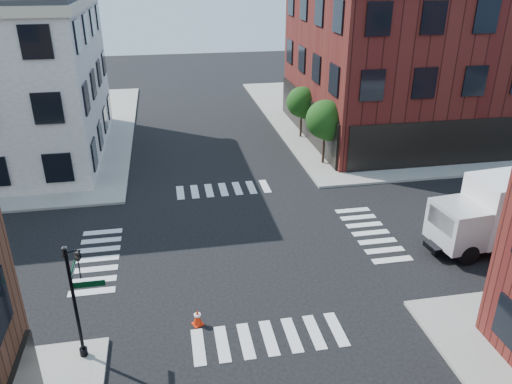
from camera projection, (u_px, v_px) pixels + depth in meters
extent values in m
plane|color=black|center=(241.00, 245.00, 25.30)|extent=(120.00, 120.00, 0.00)
cube|color=gray|center=(423.00, 113.00, 47.54)|extent=(30.00, 30.00, 0.15)
cube|color=#491412|center=(458.00, 58.00, 40.52)|extent=(25.00, 16.00, 12.00)
cylinder|color=black|center=(323.00, 153.00, 35.12)|extent=(0.18, 0.18, 1.47)
cylinder|color=black|center=(324.00, 143.00, 34.81)|extent=(0.12, 0.12, 1.47)
sphere|color=#12380F|center=(325.00, 120.00, 34.11)|extent=(2.69, 2.69, 2.69)
sphere|color=#12380F|center=(329.00, 127.00, 34.29)|extent=(1.85, 1.85, 1.85)
cylinder|color=black|center=(301.00, 128.00, 40.51)|extent=(0.18, 0.18, 1.33)
cylinder|color=black|center=(301.00, 121.00, 40.23)|extent=(0.12, 0.12, 1.33)
sphere|color=#12380F|center=(302.00, 102.00, 39.60)|extent=(2.43, 2.43, 2.43)
sphere|color=#12380F|center=(305.00, 108.00, 39.75)|extent=(1.67, 1.67, 1.67)
cylinder|color=black|center=(75.00, 306.00, 17.13)|extent=(0.12, 0.12, 4.60)
cylinder|color=black|center=(84.00, 352.00, 17.97)|extent=(0.28, 0.28, 0.30)
cube|color=#053819|center=(88.00, 284.00, 16.87)|extent=(1.10, 0.03, 0.22)
cube|color=#053819|center=(73.00, 271.00, 17.17)|extent=(0.03, 1.10, 0.22)
imported|color=black|center=(79.00, 264.00, 16.61)|extent=(0.22, 0.18, 1.10)
imported|color=black|center=(66.00, 262.00, 16.76)|extent=(0.18, 0.22, 1.10)
cube|color=maroon|center=(507.00, 194.00, 25.91)|extent=(2.22, 0.26, 0.71)
cube|color=#BDBDBF|center=(458.00, 224.00, 24.05)|extent=(2.25, 2.62, 2.02)
cube|color=black|center=(442.00, 221.00, 23.65)|extent=(0.29, 1.92, 0.91)
cube|color=black|center=(499.00, 236.00, 25.16)|extent=(8.16, 1.79, 0.25)
cylinder|color=black|center=(468.00, 255.00, 23.56)|extent=(1.04, 0.45, 1.01)
cylinder|color=black|center=(441.00, 233.00, 25.42)|extent=(1.04, 0.45, 1.01)
cylinder|color=black|center=(501.00, 224.00, 26.34)|extent=(1.04, 0.45, 1.01)
cube|color=red|center=(198.00, 324.00, 19.77)|extent=(0.51, 0.51, 0.04)
cone|color=red|center=(197.00, 317.00, 19.63)|extent=(0.48, 0.48, 0.71)
cylinder|color=white|center=(197.00, 315.00, 19.58)|extent=(0.27, 0.27, 0.08)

